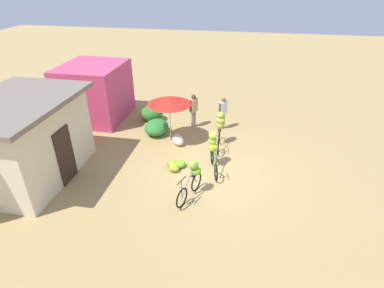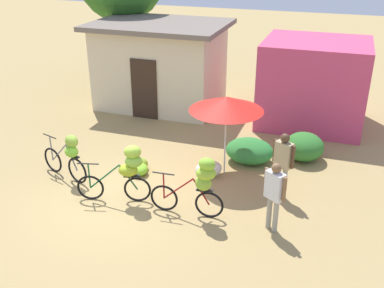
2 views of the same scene
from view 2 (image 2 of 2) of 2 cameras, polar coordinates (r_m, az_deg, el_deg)
ground_plane at (r=10.75m, az=-9.38°, el=-6.85°), size 60.00×60.00×0.00m
building_low at (r=16.09m, az=-4.00°, el=10.04°), size 4.56×3.35×2.92m
shop_pink at (r=14.93m, az=15.11°, el=7.47°), size 3.20×2.80×2.68m
hedge_bush_front_left at (r=12.22m, az=7.29°, el=-0.87°), size 1.28×1.08×0.65m
hedge_bush_front_right at (r=12.63m, az=13.99°, el=-0.32°), size 1.06×1.12×0.74m
market_umbrella at (r=11.02m, az=4.38°, el=5.12°), size 1.85×1.85×2.06m
bicycle_leftmost at (r=11.48m, az=-15.36°, el=-1.24°), size 1.56×0.68×1.24m
bicycle_near_pile at (r=10.23m, az=-8.34°, el=-3.17°), size 1.68×0.59×1.41m
bicycle_center_loaded at (r=9.57m, az=0.94°, el=-4.87°), size 1.66×0.46×1.44m
banana_pile_on_ground at (r=11.80m, az=-7.00°, el=-2.85°), size 0.87×0.83×0.32m
produce_sack at (r=11.42m, az=2.11°, el=-3.21°), size 0.83×0.77×0.44m
person_vendor at (r=10.44m, az=11.46°, el=-1.88°), size 0.52×0.36×1.61m
person_bystander at (r=9.25m, az=10.40°, el=-5.78°), size 0.49×0.39×1.55m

